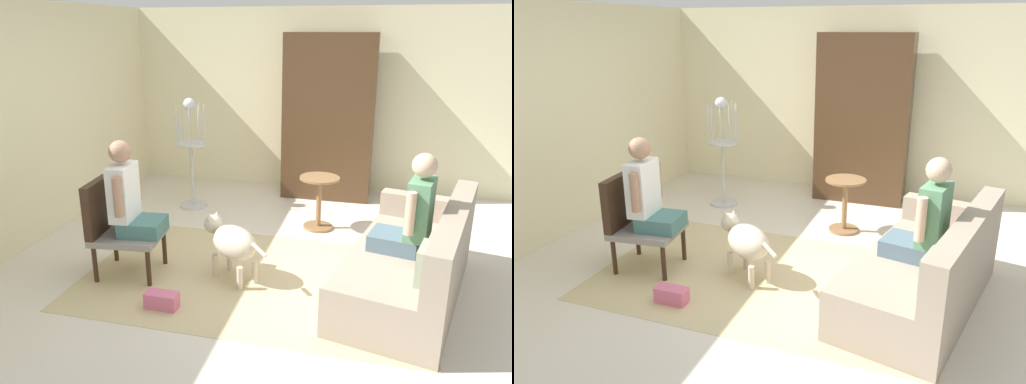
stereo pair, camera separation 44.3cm
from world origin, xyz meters
The scene contains 13 objects.
ground_plane centered at (0.00, 0.00, 0.00)m, with size 6.60×6.60×0.00m, color beige.
back_wall centered at (0.00, 2.81, 1.27)m, with size 5.84×0.12×2.53m, color beige.
left_wall centered at (-2.68, 0.30, 1.27)m, with size 0.12×6.10×2.53m, color beige.
area_rug centered at (-0.08, -0.26, 0.00)m, with size 3.17×2.03×0.01m, color #C6B284.
couch centered at (1.33, -0.22, 0.30)m, with size 1.29×2.06×0.85m.
armchair centered at (-1.39, -0.46, 0.52)m, with size 0.67×0.62×0.92m.
person_on_couch centered at (1.27, -0.24, 0.77)m, with size 0.54×0.50×0.87m.
person_on_armchair centered at (-1.23, -0.44, 0.77)m, with size 0.48×0.52×0.88m.
round_end_table centered at (0.33, 1.13, 0.36)m, with size 0.46×0.46×0.63m.
dog centered at (-0.29, -0.31, 0.37)m, with size 0.72×0.54×0.59m.
bird_cage_stand centered at (-1.38, 1.48, 0.72)m, with size 0.39×0.39×1.42m.
armoire_cabinet centered at (0.27, 2.40, 1.10)m, with size 1.19×0.56×2.20m, color #4C331E.
handbag centered at (-0.71, -0.96, 0.07)m, with size 0.28×0.13×0.14m, color #D8668C.
Camera 1 is at (0.97, -4.33, 2.24)m, focal length 34.91 mm.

